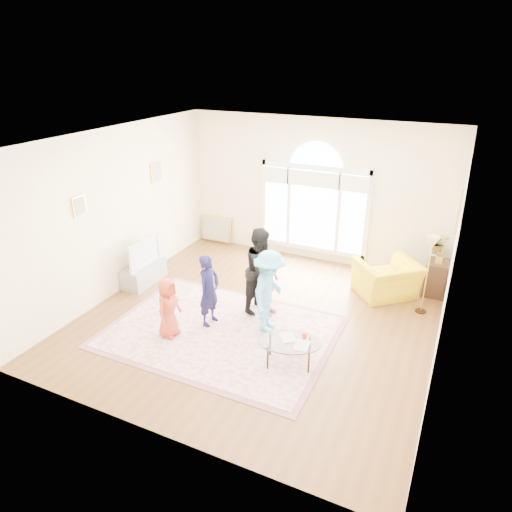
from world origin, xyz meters
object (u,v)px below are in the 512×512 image
at_px(area_rug, 221,332).
at_px(armchair, 387,279).
at_px(tv_console, 144,273).
at_px(coffee_table, 289,343).
at_px(television, 142,251).

relative_size(area_rug, armchair, 3.25).
xyz_separation_m(tv_console, coffee_table, (3.74, -1.28, 0.19)).
height_order(area_rug, armchair, armchair).
bearing_deg(coffee_table, television, 143.85).
distance_m(tv_console, television, 0.50).
distance_m(area_rug, armchair, 3.46).
relative_size(tv_console, coffee_table, 0.90).
relative_size(area_rug, television, 3.56).
height_order(tv_console, armchair, armchair).
bearing_deg(armchair, tv_console, -22.96).
xyz_separation_m(area_rug, television, (-2.34, 0.96, 0.70)).
xyz_separation_m(coffee_table, armchair, (0.94, 2.87, -0.04)).
bearing_deg(area_rug, coffee_table, -13.23).
bearing_deg(television, tv_console, 180.00).
height_order(television, coffee_table, television).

